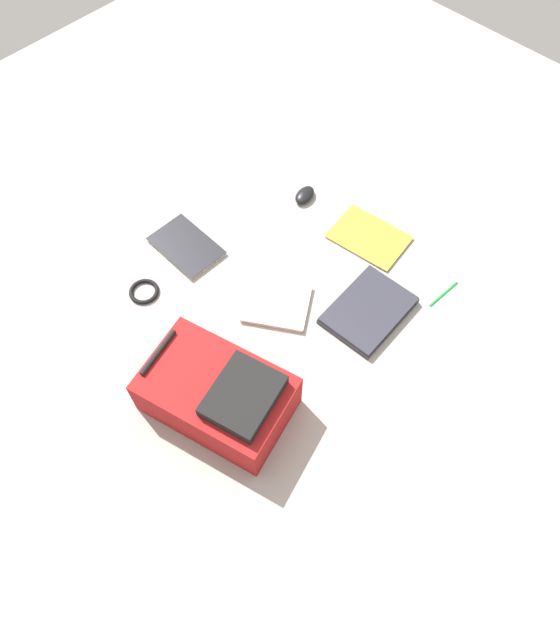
{
  "coord_description": "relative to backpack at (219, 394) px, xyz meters",
  "views": [
    {
      "loc": [
        -0.74,
        -0.73,
        1.76
      ],
      "look_at": [
        0.0,
        -0.02,
        0.02
      ],
      "focal_mm": 33.0,
      "sensor_mm": 36.0,
      "label": 1
    }
  ],
  "objects": [
    {
      "name": "book_red",
      "position": [
        0.4,
        0.14,
        -0.08
      ],
      "size": [
        0.28,
        0.29,
        0.02
      ],
      "color": "silver",
      "rests_on": "ground_plane"
    },
    {
      "name": "ground_plane",
      "position": [
        0.35,
        0.1,
        -0.09
      ],
      "size": [
        3.87,
        3.87,
        0.0
      ],
      "primitive_type": "plane",
      "color": "gray"
    },
    {
      "name": "book_blue",
      "position": [
        0.85,
        0.1,
        -0.08
      ],
      "size": [
        0.23,
        0.3,
        0.01
      ],
      "color": "silver",
      "rests_on": "ground_plane"
    },
    {
      "name": "computer_mouse",
      "position": [
        0.83,
        0.41,
        -0.07
      ],
      "size": [
        0.11,
        0.08,
        0.03
      ],
      "primitive_type": "ellipsoid",
      "rotation": [
        0.0,
        0.0,
        1.77
      ],
      "color": "black",
      "rests_on": "ground_plane"
    },
    {
      "name": "backpack",
      "position": [
        0.0,
        0.0,
        0.0
      ],
      "size": [
        0.39,
        0.5,
        0.21
      ],
      "color": "maroon",
      "rests_on": "ground_plane"
    },
    {
      "name": "book_comic",
      "position": [
        0.34,
        0.56,
        -0.08
      ],
      "size": [
        0.18,
        0.27,
        0.02
      ],
      "color": "silver",
      "rests_on": "ground_plane"
    },
    {
      "name": "cable_coil",
      "position": [
        0.11,
        0.52,
        -0.08
      ],
      "size": [
        0.11,
        0.11,
        0.01
      ],
      "primitive_type": "torus",
      "color": "black",
      "rests_on": "ground_plane"
    },
    {
      "name": "laptop",
      "position": [
        0.6,
        -0.11,
        -0.07
      ],
      "size": [
        0.31,
        0.24,
        0.03
      ],
      "color": "#24242C",
      "rests_on": "ground_plane"
    },
    {
      "name": "pen_black",
      "position": [
        0.84,
        -0.26,
        -0.08
      ],
      "size": [
        0.15,
        0.02,
        0.01
      ],
      "primitive_type": "cylinder",
      "rotation": [
        1.57,
        0.0,
        4.65
      ],
      "color": "#198C33",
      "rests_on": "ground_plane"
    }
  ]
}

